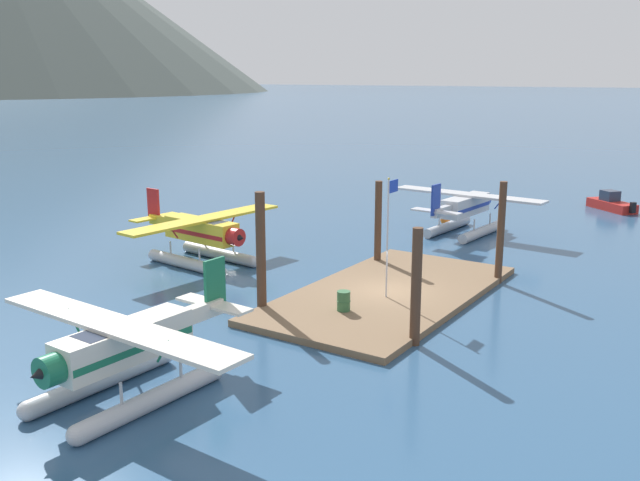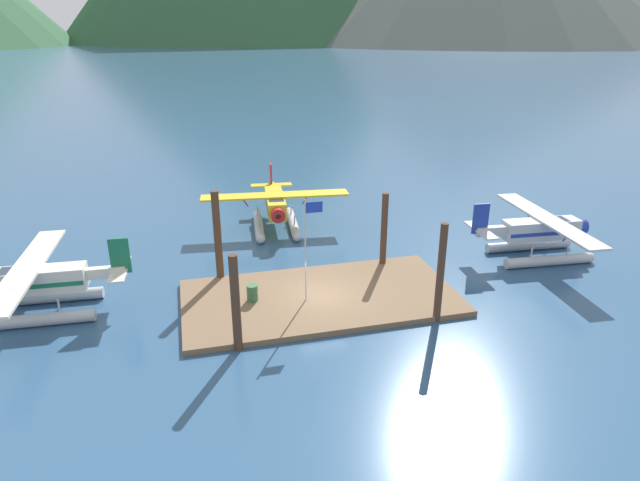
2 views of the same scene
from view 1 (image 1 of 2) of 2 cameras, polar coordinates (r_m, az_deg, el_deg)
The scene contains 13 objects.
ground_plane at distance 33.64m, azimuth 5.57°, elevation -4.59°, with size 1200.00×1200.00×0.00m, color #2D5175.
dock_platform at distance 33.59m, azimuth 5.58°, elevation -4.34°, with size 14.64×7.46×0.30m, color brown.
piling_near_left at distance 27.23m, azimuth 7.84°, elevation -3.80°, with size 0.41×0.41×4.70m, color #4C3323.
piling_near_right at distance 36.17m, azimuth 14.51°, elevation 0.60°, with size 0.37×0.37×5.21m, color #4C3323.
piling_far_left at distance 30.76m, azimuth -4.84°, elevation -1.02°, with size 0.43×0.43×5.43m, color #4C3323.
piling_far_right at distance 38.55m, azimuth 4.76°, elevation 1.39°, with size 0.39×0.39×4.72m, color #4C3323.
flagpole at distance 31.87m, azimuth 5.66°, elevation 1.46°, with size 0.95×0.10×5.57m.
fuel_drum at distance 30.54m, azimuth 1.94°, elevation -4.94°, with size 0.62×0.62×0.88m.
mooring_buoy at distance 50.18m, azimuth 10.18°, elevation 1.67°, with size 0.68×0.68×0.68m, color orange.
seaplane_silver_stbd_fwd at distance 47.27m, azimuth 11.78°, elevation 2.41°, with size 7.97×10.48×3.84m.
seaplane_yellow_bow_centre at distance 39.37m, azimuth -9.60°, elevation 0.33°, with size 10.49×7.96×3.84m.
seaplane_cream_port_fwd at distance 23.67m, azimuth -15.66°, elevation -8.87°, with size 7.98×10.46×3.84m.
boat_red_open_se at distance 59.45m, azimuth 22.61°, elevation 2.80°, with size 3.82×4.20×1.50m.
Camera 1 is at (-28.41, -14.74, 10.33)m, focal length 39.25 mm.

